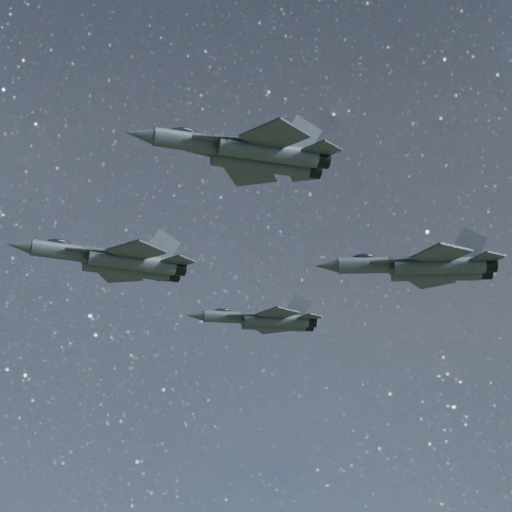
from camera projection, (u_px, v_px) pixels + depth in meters
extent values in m
cylinder|color=#333A3F|center=(71.00, 252.00, 84.25)|extent=(7.94, 3.59, 1.64)
cone|color=#333A3F|center=(19.00, 245.00, 82.48)|extent=(2.82, 2.07, 1.47)
ellipsoid|color=black|center=(59.00, 243.00, 84.09)|extent=(2.70, 1.71, 0.81)
cube|color=#333A3F|center=(126.00, 260.00, 86.15)|extent=(8.73, 3.75, 1.37)
cylinder|color=#333A3F|center=(132.00, 262.00, 85.22)|extent=(8.95, 3.87, 1.64)
cylinder|color=#333A3F|center=(127.00, 269.00, 87.04)|extent=(8.95, 3.87, 1.64)
cylinder|color=black|center=(178.00, 268.00, 86.92)|extent=(1.71, 1.82, 1.51)
cylinder|color=black|center=(172.00, 274.00, 88.74)|extent=(1.71, 1.82, 1.51)
cube|color=#333A3F|center=(93.00, 251.00, 83.64)|extent=(5.53, 1.53, 0.13)
cube|color=#333A3F|center=(87.00, 261.00, 86.10)|extent=(5.42, 3.43, 0.13)
cube|color=#333A3F|center=(136.00, 251.00, 83.04)|extent=(6.03, 6.00, 0.21)
cube|color=#333A3F|center=(119.00, 274.00, 89.23)|extent=(5.14, 5.49, 0.21)
cube|color=#333A3F|center=(178.00, 261.00, 85.66)|extent=(3.57, 3.57, 0.16)
cube|color=#333A3F|center=(165.00, 276.00, 89.85)|extent=(3.02, 3.16, 0.16)
cube|color=#333A3F|center=(163.00, 247.00, 86.77)|extent=(3.63, 0.82, 3.74)
cube|color=#333A3F|center=(156.00, 255.00, 89.05)|extent=(3.50, 1.39, 3.74)
cylinder|color=#333A3F|center=(232.00, 317.00, 102.66)|extent=(6.88, 1.55, 1.45)
cone|color=#333A3F|center=(195.00, 316.00, 102.09)|extent=(2.24, 1.33, 1.30)
ellipsoid|color=black|center=(223.00, 311.00, 102.77)|extent=(2.22, 1.01, 0.71)
cube|color=#333A3F|center=(272.00, 319.00, 103.27)|extent=(7.62, 1.50, 1.21)
cylinder|color=#333A3F|center=(276.00, 320.00, 102.31)|extent=(7.81, 1.56, 1.45)
cylinder|color=#333A3F|center=(274.00, 325.00, 104.03)|extent=(7.81, 1.56, 1.45)
cylinder|color=black|center=(311.00, 322.00, 102.86)|extent=(1.22, 1.35, 1.34)
cylinder|color=black|center=(308.00, 326.00, 104.57)|extent=(1.22, 1.35, 1.34)
cube|color=#333A3F|center=(247.00, 316.00, 101.68)|extent=(4.93, 1.85, 0.11)
cube|color=#333A3F|center=(245.00, 321.00, 104.00)|extent=(4.93, 1.99, 0.11)
cube|color=#333A3F|center=(278.00, 313.00, 100.29)|extent=(5.12, 5.26, 0.19)
cube|color=#333A3F|center=(269.00, 328.00, 106.13)|extent=(5.08, 5.23, 0.19)
cube|color=#333A3F|center=(310.00, 317.00, 101.76)|extent=(3.02, 3.08, 0.14)
cube|color=#333A3F|center=(303.00, 327.00, 105.71)|extent=(2.99, 3.06, 0.14)
cube|color=#333A3F|center=(298.00, 307.00, 103.07)|extent=(3.22, 0.42, 3.30)
cube|color=#333A3F|center=(295.00, 312.00, 105.21)|extent=(3.22, 0.46, 3.30)
cylinder|color=#333A3F|center=(199.00, 143.00, 62.18)|extent=(6.78, 2.50, 1.40)
cone|color=#333A3F|center=(140.00, 134.00, 61.02)|extent=(2.33, 1.60, 1.26)
ellipsoid|color=black|center=(184.00, 133.00, 62.13)|extent=(2.26, 1.29, 0.69)
cube|color=#333A3F|center=(260.00, 152.00, 63.42)|extent=(7.48, 2.57, 1.17)
cylinder|color=#333A3F|center=(268.00, 152.00, 62.58)|extent=(7.66, 2.65, 1.40)
cylinder|color=#333A3F|center=(261.00, 163.00, 64.18)|extent=(7.66, 2.65, 1.40)
cylinder|color=black|center=(321.00, 160.00, 63.69)|extent=(1.37, 1.47, 1.29)
cylinder|color=black|center=(312.00, 170.00, 65.30)|extent=(1.37, 1.47, 1.29)
cube|color=#333A3F|center=(224.00, 140.00, 61.49)|extent=(4.69, 1.09, 0.11)
cube|color=#333A3F|center=(216.00, 155.00, 63.66)|extent=(4.71, 2.57, 0.11)
cube|color=#333A3F|center=(275.00, 136.00, 60.66)|extent=(5.11, 5.15, 0.18)
cube|color=#333A3F|center=(251.00, 173.00, 66.12)|extent=(4.62, 4.86, 0.18)
cube|color=#333A3F|center=(322.00, 150.00, 62.61)|extent=(3.02, 3.04, 0.13)
cube|color=#333A3F|center=(303.00, 174.00, 66.31)|extent=(2.71, 2.82, 0.13)
cube|color=#333A3F|center=(302.00, 135.00, 63.68)|extent=(3.13, 0.54, 3.19)
cube|color=#333A3F|center=(292.00, 149.00, 65.69)|extent=(3.06, 0.92, 3.19)
cylinder|color=#333A3F|center=(378.00, 265.00, 90.45)|extent=(8.46, 3.09, 1.75)
cone|color=#333A3F|center=(327.00, 266.00, 90.66)|extent=(2.91, 1.99, 1.57)
ellipsoid|color=black|center=(364.00, 258.00, 90.80)|extent=(2.82, 1.60, 0.86)
cube|color=#333A3F|center=(433.00, 265.00, 90.20)|extent=(9.33, 3.17, 1.46)
cylinder|color=#333A3F|center=(439.00, 266.00, 88.95)|extent=(9.57, 3.28, 1.75)
cylinder|color=#333A3F|center=(436.00, 273.00, 91.05)|extent=(9.57, 3.28, 1.75)
cylinder|color=black|center=(489.00, 265.00, 88.75)|extent=(1.70, 1.83, 1.61)
cylinder|color=black|center=(485.00, 272.00, 90.84)|extent=(1.70, 1.83, 1.61)
cube|color=#333A3F|center=(398.00, 261.00, 88.91)|extent=(5.89, 3.19, 0.13)
cube|color=#333A3F|center=(395.00, 271.00, 91.73)|extent=(5.85, 1.38, 0.13)
cube|color=#333A3F|center=(441.00, 254.00, 86.53)|extent=(5.77, 6.08, 0.22)
cube|color=#333A3F|center=(430.00, 279.00, 93.64)|extent=(6.38, 6.43, 0.22)
cube|color=#333A3F|center=(488.00, 258.00, 87.49)|extent=(3.39, 3.52, 0.17)
cube|color=#333A3F|center=(477.00, 275.00, 92.30)|extent=(3.77, 3.80, 0.17)
cube|color=#333A3F|center=(469.00, 245.00, 89.32)|extent=(3.82, 1.13, 3.99)
cube|color=#333A3F|center=(464.00, 255.00, 91.93)|extent=(3.90, 0.66, 3.99)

